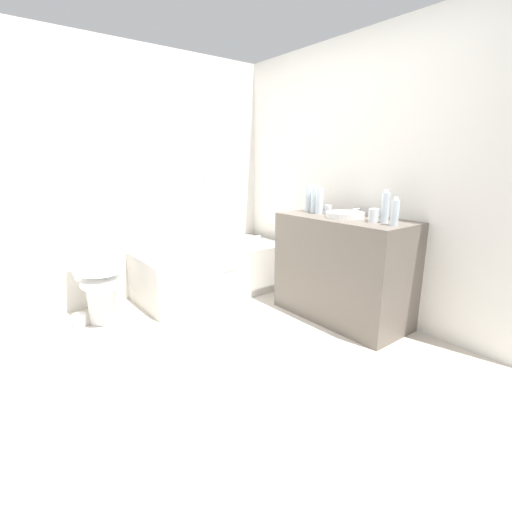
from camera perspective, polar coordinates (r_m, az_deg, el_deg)
name	(u,v)px	position (r m, az deg, el deg)	size (l,w,h in m)	color
ground_plane	(199,353)	(2.79, -8.92, -14.68)	(4.19, 4.19, 0.00)	beige
wall_back_tiled	(118,178)	(3.78, -20.66, 11.32)	(3.59, 0.10, 2.40)	white
wall_right_mirror	(352,178)	(3.53, 14.72, 11.60)	(0.10, 3.20, 2.40)	white
bathtub	(212,269)	(3.86, -6.83, -1.97)	(1.52, 0.75, 1.25)	silver
toilet	(99,279)	(3.43, -23.28, -3.31)	(0.38, 0.54, 0.72)	white
vanity_counter	(342,269)	(3.27, 13.27, -1.93)	(0.55, 1.16, 0.90)	#6B6056
sink_basin	(345,215)	(3.16, 13.68, 6.26)	(0.31, 0.31, 0.05)	white
sink_faucet	(359,212)	(3.30, 15.72, 6.60)	(0.12, 0.15, 0.07)	silver
water_bottle_0	(319,201)	(3.32, 9.85, 8.41)	(0.07, 0.07, 0.24)	silver
water_bottle_1	(385,207)	(2.95, 19.46, 7.15)	(0.06, 0.06, 0.25)	silver
water_bottle_2	(395,212)	(2.85, 20.80, 6.35)	(0.06, 0.06, 0.21)	silver
water_bottle_3	(308,198)	(3.45, 8.14, 8.88)	(0.06, 0.06, 0.26)	silver
water_bottle_4	(315,200)	(3.39, 9.12, 8.67)	(0.07, 0.07, 0.25)	silver
drinking_glass_0	(373,216)	(2.96, 17.78, 5.97)	(0.07, 0.07, 0.10)	white
drinking_glass_1	(328,209)	(3.33, 11.14, 7.12)	(0.06, 0.06, 0.08)	white
drinking_glass_2	(374,215)	(3.04, 17.87, 6.16)	(0.08, 0.08, 0.10)	white
bath_mat	(230,314)	(3.38, -4.11, -9.01)	(0.69, 0.36, 0.01)	white
toilet_paper_roll	(79,320)	(3.47, -25.77, -8.99)	(0.11, 0.11, 0.11)	white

